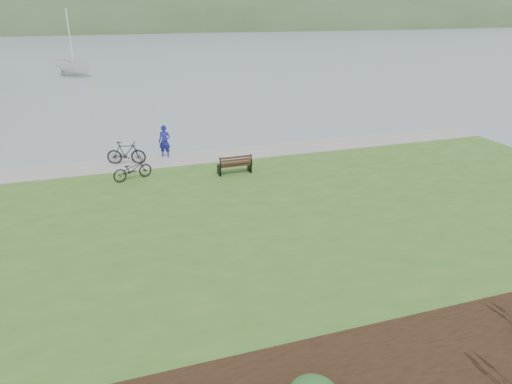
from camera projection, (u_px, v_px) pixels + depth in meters
ground at (232, 220)px, 17.50m from camera, size 600.00×600.00×0.00m
lawn at (247, 238)px, 15.66m from camera, size 34.00×20.00×0.40m
shoreline_path at (196, 158)px, 23.42m from camera, size 34.00×2.20×0.03m
garden_bed at (493, 374)px, 9.58m from camera, size 24.00×4.40×0.04m
far_hillside at (164, 29)px, 173.00m from camera, size 580.00×80.00×38.00m
park_bench at (235, 164)px, 20.98m from camera, size 1.55×0.66×0.95m
person at (164, 139)px, 23.16m from camera, size 0.85×0.74×1.96m
bicycle_a at (132, 169)px, 20.31m from camera, size 1.20×1.91×0.95m
bicycle_b at (126, 153)px, 22.27m from camera, size 1.06×1.98×1.14m
sailboat at (75, 76)px, 54.18m from camera, size 12.96×12.97×23.96m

